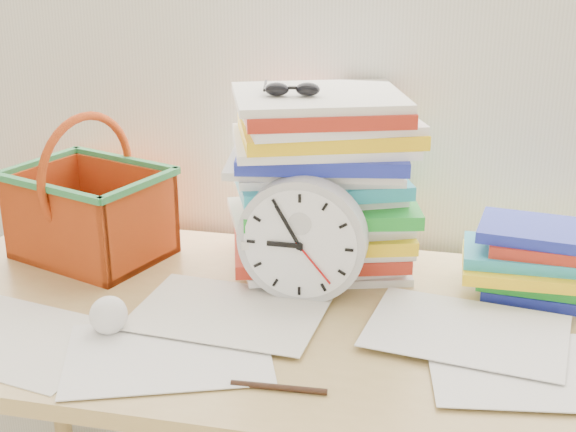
% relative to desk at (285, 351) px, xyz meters
% --- Properties ---
extents(desk, '(1.40, 0.70, 0.75)m').
position_rel_desk_xyz_m(desk, '(0.00, 0.00, 0.00)').
color(desk, tan).
rests_on(desk, ground).
extents(paper_stack, '(0.43, 0.38, 0.36)m').
position_rel_desk_xyz_m(paper_stack, '(0.03, 0.22, 0.26)').
color(paper_stack, white).
rests_on(paper_stack, desk).
extents(clock, '(0.24, 0.05, 0.24)m').
position_rel_desk_xyz_m(clock, '(0.02, 0.07, 0.19)').
color(clock, '#BDBDBE').
rests_on(clock, desk).
extents(sunglasses, '(0.13, 0.12, 0.03)m').
position_rel_desk_xyz_m(sunglasses, '(-0.02, 0.17, 0.45)').
color(sunglasses, black).
rests_on(sunglasses, paper_stack).
extents(book_stack, '(0.26, 0.20, 0.13)m').
position_rel_desk_xyz_m(book_stack, '(0.44, 0.20, 0.14)').
color(book_stack, white).
rests_on(book_stack, desk).
extents(basket, '(0.36, 0.32, 0.30)m').
position_rel_desk_xyz_m(basket, '(-0.45, 0.18, 0.22)').
color(basket, '#C34513').
rests_on(basket, desk).
extents(crumpled_ball, '(0.07, 0.07, 0.07)m').
position_rel_desk_xyz_m(crumpled_ball, '(-0.28, -0.13, 0.11)').
color(crumpled_ball, white).
rests_on(crumpled_ball, desk).
extents(pen, '(0.15, 0.02, 0.01)m').
position_rel_desk_xyz_m(pen, '(0.05, -0.24, 0.08)').
color(pen, black).
rests_on(pen, desk).
extents(scattered_papers, '(1.26, 0.42, 0.02)m').
position_rel_desk_xyz_m(scattered_papers, '(0.00, 0.00, 0.08)').
color(scattered_papers, white).
rests_on(scattered_papers, desk).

